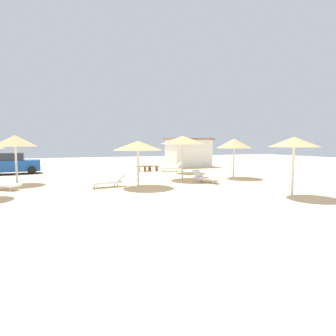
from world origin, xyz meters
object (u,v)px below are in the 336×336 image
Objects in this scene: lounger_0 at (172,168)px; parasol_1 at (15,141)px; parasol_0 at (182,140)px; bench_1 at (151,167)px; parasol_3 at (138,146)px; parasol_5 at (294,142)px; lounger_2 at (205,177)px; beach_cabana at (188,152)px; parasol_4 at (234,144)px; lounger_1 at (2,184)px; lounger_3 at (108,182)px; parasol_2 at (183,140)px; parked_car at (13,164)px; bench_0 at (144,167)px.

parasol_1 is at bearing -163.05° from lounger_0.
bench_1 is (-2.01, 2.28, -2.39)m from parasol_0.
lounger_0 is at bearing 54.70° from parasol_3.
parasol_5 is at bearing -36.68° from parasol_1.
beach_cabana reaches higher than lounger_2.
beach_cabana is at bearing 80.04° from parasol_5.
lounger_0 is (-2.29, 6.02, -2.15)m from parasol_4.
parasol_3 is 1.49× the size of lounger_1.
parasol_3 reaches higher than lounger_3.
parasol_3 is at bearing -152.03° from parasol_2.
lounger_3 is at bearing -32.80° from parasol_1.
parasol_2 reaches higher than bench_1.
parasol_3 is at bearing 136.89° from parasol_5.
parasol_0 is 0.68× the size of beach_cabana.
parasol_5 is (0.33, -11.42, -0.20)m from parasol_0.
parasol_3 reaches higher than parked_car.
parasol_5 is at bearing -80.29° from bench_1.
parked_car is 16.50m from beach_cabana.
beach_cabana reaches higher than bench_1.
lounger_1 reaches higher than lounger_3.
parasol_2 is 2.02× the size of bench_0.
beach_cabana is at bearing 26.21° from parasol_1.
parasol_1 is at bearing 150.17° from parasol_3.
parasol_1 is at bearing -80.96° from parked_car.
parasol_5 reaches higher than parasol_3.
bench_1 is at bearing 55.97° from lounger_3.
parasol_2 reaches higher than lounger_0.
parasol_3 is 7.56m from lounger_1.
lounger_1 is 0.96× the size of lounger_2.
parasol_0 reaches higher than lounger_1.
parasol_1 is 7.58m from parasol_3.
parasol_0 is 1.64× the size of lounger_1.
parasol_3 reaches higher than lounger_0.
parasol_2 is at bearing -36.19° from parked_car.
parasol_0 is at bearing 46.82° from parasol_3.
beach_cabana reaches higher than lounger_3.
beach_cabana reaches higher than parasol_3.
parasol_1 is 12.53m from lounger_0.
parasol_2 reaches higher than parked_car.
parasol_2 is 1.10× the size of parasol_3.
parasol_2 is at bearing 1.27° from lounger_1.
bench_0 is at bearing 151.23° from lounger_0.
beach_cabana is (15.91, 9.61, 1.22)m from lounger_1.
parasol_1 is 11.27m from bench_1.
parasol_2 reaches higher than parasol_1.
beach_cabana is (5.83, 2.79, 1.20)m from bench_0.
bench_0 is at bearing 133.70° from parasol_0.
lounger_1 is 5.59m from lounger_3.
lounger_1 is (-7.07, 1.75, -2.03)m from parasol_3.
bench_1 is at bearing 91.90° from parasol_2.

